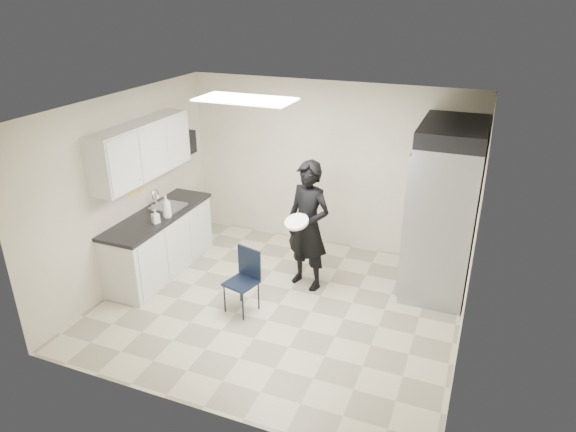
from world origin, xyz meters
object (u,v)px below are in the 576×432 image
at_px(lower_counter, 160,244).
at_px(commercial_fridge, 443,216).
at_px(man_tuxedo, 308,226).
at_px(folding_chair, 241,283).

height_order(lower_counter, commercial_fridge, commercial_fridge).
relative_size(lower_counter, man_tuxedo, 1.05).
xyz_separation_m(commercial_fridge, man_tuxedo, (-1.66, -0.66, -0.15)).
bearing_deg(commercial_fridge, lower_counter, -164.12).
height_order(commercial_fridge, folding_chair, commercial_fridge).
xyz_separation_m(lower_counter, folding_chair, (1.55, -0.50, -0.02)).
bearing_deg(lower_counter, commercial_fridge, 15.88).
distance_m(lower_counter, commercial_fridge, 3.98).
distance_m(lower_counter, folding_chair, 1.63).
bearing_deg(lower_counter, man_tuxedo, 11.04).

